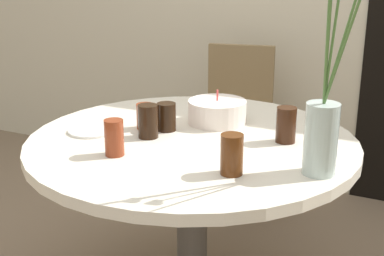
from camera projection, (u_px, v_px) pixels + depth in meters
dining_table at (192, 170)px, 2.07m from camera, size 1.25×1.25×0.74m
chair_far_back at (237, 117)px, 3.06m from camera, size 0.47×0.47×0.91m
birthday_cake at (217, 112)px, 2.20m from camera, size 0.24×0.24×0.14m
flower_vase at (326, 109)px, 1.62m from camera, size 0.22×0.19×0.76m
side_plate at (92, 130)px, 2.10m from camera, size 0.19×0.19×0.01m
drink_glass_0 at (148, 121)px, 2.02m from camera, size 0.08×0.08×0.13m
drink_glass_1 at (286, 125)px, 1.97m from camera, size 0.07×0.07×0.13m
drink_glass_2 at (114, 138)px, 1.84m from camera, size 0.07×0.07×0.13m
drink_glass_3 at (145, 116)px, 2.13m from camera, size 0.07×0.07×0.10m
drink_glass_4 at (166, 117)px, 2.10m from camera, size 0.07×0.07×0.11m
drink_glass_5 at (232, 154)px, 1.68m from camera, size 0.07×0.07×0.13m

